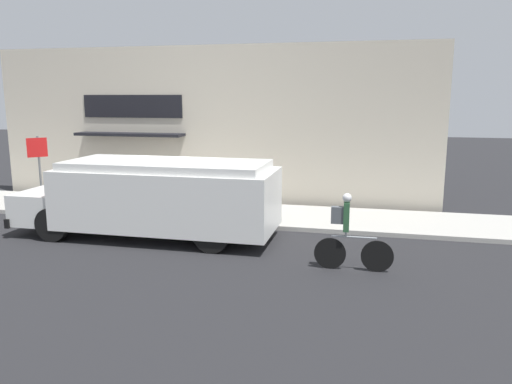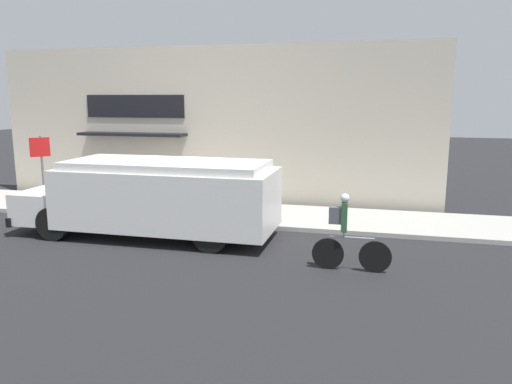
% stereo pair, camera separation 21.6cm
% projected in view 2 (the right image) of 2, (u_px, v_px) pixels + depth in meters
% --- Properties ---
extents(ground_plane, '(70.00, 70.00, 0.00)m').
position_uv_depth(ground_plane, '(172.00, 224.00, 14.53)').
color(ground_plane, '#232326').
extents(sidewalk, '(28.00, 2.82, 0.12)m').
position_uv_depth(sidewalk, '(190.00, 211.00, 15.86)').
color(sidewalk, '#ADAAA3').
rests_on(sidewalk, ground_plane).
extents(storefront, '(15.67, 0.86, 5.33)m').
position_uv_depth(storefront, '(206.00, 125.00, 17.10)').
color(storefront, beige).
rests_on(storefront, ground_plane).
extents(school_bus, '(6.90, 2.73, 2.02)m').
position_uv_depth(school_bus, '(155.00, 196.00, 13.04)').
color(school_bus, white).
rests_on(school_bus, ground_plane).
extents(cyclist, '(1.67, 0.20, 1.67)m').
position_uv_depth(cyclist, '(346.00, 235.00, 10.51)').
color(cyclist, black).
rests_on(cyclist, ground_plane).
extents(stop_sign_post, '(0.45, 0.45, 2.31)m').
position_uv_depth(stop_sign_post, '(41.00, 160.00, 15.74)').
color(stop_sign_post, slate).
rests_on(stop_sign_post, sidewalk).
extents(trash_bin, '(0.45, 0.45, 0.92)m').
position_uv_depth(trash_bin, '(96.00, 191.00, 16.45)').
color(trash_bin, '#38383D').
rests_on(trash_bin, sidewalk).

